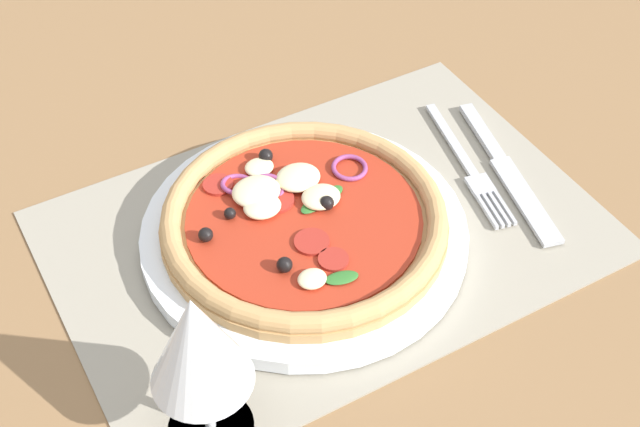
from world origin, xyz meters
The scene contains 7 objects.
ground_plane centered at (0.00, 0.00, -1.20)cm, with size 190.00×140.00×2.40cm, color olive.
placemat centered at (0.00, 0.00, 0.20)cm, with size 47.45×32.42×0.40cm, color gray.
plate centered at (2.24, -0.33, 1.13)cm, with size 28.67×28.67×1.45cm, color white.
pizza centered at (2.28, -0.47, 2.95)cm, with size 25.04×25.04×2.63cm.
fork centered at (-15.83, -0.08, 0.62)cm, with size 5.30×17.91×0.44cm.
knife centered at (-18.67, 1.99, 0.65)cm, with size 6.23×19.84×0.62cm.
wine_glass centered at (17.25, 12.98, 10.16)cm, with size 7.20×7.20×14.90cm.
Camera 1 is at (27.24, 46.97, 57.32)cm, focal length 49.51 mm.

